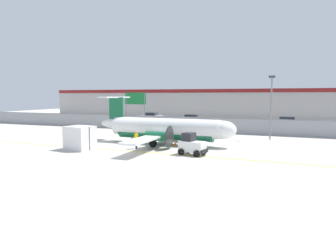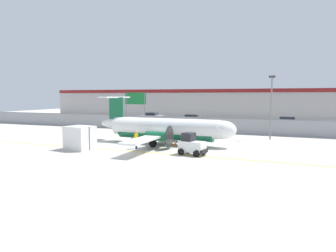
{
  "view_description": "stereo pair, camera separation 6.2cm",
  "coord_description": "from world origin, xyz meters",
  "px_view_note": "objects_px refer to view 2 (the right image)",
  "views": [
    {
      "loc": [
        12.07,
        -21.65,
        5.03
      ],
      "look_at": [
        0.52,
        7.89,
        1.8
      ],
      "focal_mm": 32.0,
      "sensor_mm": 36.0,
      "label": 1
    },
    {
      "loc": [
        12.13,
        -21.63,
        5.03
      ],
      "look_at": [
        0.52,
        7.89,
        1.8
      ],
      "focal_mm": 32.0,
      "sensor_mm": 36.0,
      "label": 2
    }
  ],
  "objects_px": {
    "parked_car_1": "(191,119)",
    "baggage_tug": "(192,145)",
    "traffic_cone_near_right": "(132,139)",
    "traffic_cone_far_left": "(190,143)",
    "traffic_cone_near_left": "(175,143)",
    "parked_car_0": "(152,117)",
    "ground_crew_worker": "(136,139)",
    "highway_sign": "(135,101)",
    "commuter_airplane": "(167,129)",
    "cargo_container": "(80,138)",
    "parked_car_2": "(236,124)",
    "apron_light_pole": "(271,102)",
    "parked_car_3": "(286,122)"
  },
  "relations": [
    {
      "from": "commuter_airplane",
      "to": "traffic_cone_far_left",
      "type": "distance_m",
      "value": 2.99
    },
    {
      "from": "baggage_tug",
      "to": "traffic_cone_far_left",
      "type": "distance_m",
      "value": 4.22
    },
    {
      "from": "traffic_cone_near_right",
      "to": "commuter_airplane",
      "type": "bearing_deg",
      "value": -5.74
    },
    {
      "from": "traffic_cone_near_left",
      "to": "parked_car_2",
      "type": "height_order",
      "value": "parked_car_2"
    },
    {
      "from": "traffic_cone_near_right",
      "to": "traffic_cone_far_left",
      "type": "relative_size",
      "value": 1.0
    },
    {
      "from": "parked_car_1",
      "to": "baggage_tug",
      "type": "bearing_deg",
      "value": 104.1
    },
    {
      "from": "baggage_tug",
      "to": "parked_car_0",
      "type": "height_order",
      "value": "baggage_tug"
    },
    {
      "from": "ground_crew_worker",
      "to": "traffic_cone_far_left",
      "type": "height_order",
      "value": "ground_crew_worker"
    },
    {
      "from": "baggage_tug",
      "to": "ground_crew_worker",
      "type": "relative_size",
      "value": 1.48
    },
    {
      "from": "parked_car_1",
      "to": "highway_sign",
      "type": "distance_m",
      "value": 11.89
    },
    {
      "from": "traffic_cone_near_right",
      "to": "parked_car_1",
      "type": "height_order",
      "value": "parked_car_1"
    },
    {
      "from": "cargo_container",
      "to": "highway_sign",
      "type": "height_order",
      "value": "highway_sign"
    },
    {
      "from": "traffic_cone_near_left",
      "to": "highway_sign",
      "type": "xyz_separation_m",
      "value": [
        -11.49,
        13.58,
        3.83
      ]
    },
    {
      "from": "cargo_container",
      "to": "apron_light_pole",
      "type": "distance_m",
      "value": 21.19
    },
    {
      "from": "baggage_tug",
      "to": "traffic_cone_near_right",
      "type": "height_order",
      "value": "baggage_tug"
    },
    {
      "from": "traffic_cone_near_right",
      "to": "traffic_cone_near_left",
      "type": "bearing_deg",
      "value": -12.6
    },
    {
      "from": "traffic_cone_near_left",
      "to": "apron_light_pole",
      "type": "height_order",
      "value": "apron_light_pole"
    },
    {
      "from": "apron_light_pole",
      "to": "traffic_cone_near_left",
      "type": "bearing_deg",
      "value": -136.31
    },
    {
      "from": "baggage_tug",
      "to": "apron_light_pole",
      "type": "distance_m",
      "value": 13.62
    },
    {
      "from": "traffic_cone_far_left",
      "to": "parked_car_0",
      "type": "distance_m",
      "value": 30.37
    },
    {
      "from": "cargo_container",
      "to": "apron_light_pole",
      "type": "relative_size",
      "value": 0.37
    },
    {
      "from": "commuter_airplane",
      "to": "parked_car_0",
      "type": "height_order",
      "value": "commuter_airplane"
    },
    {
      "from": "parked_car_0",
      "to": "traffic_cone_near_left",
      "type": "bearing_deg",
      "value": -62.14
    },
    {
      "from": "commuter_airplane",
      "to": "cargo_container",
      "type": "relative_size",
      "value": 5.99
    },
    {
      "from": "baggage_tug",
      "to": "traffic_cone_near_left",
      "type": "xyz_separation_m",
      "value": [
        -2.84,
        3.61,
        -0.54
      ]
    },
    {
      "from": "traffic_cone_far_left",
      "to": "traffic_cone_near_right",
      "type": "bearing_deg",
      "value": 172.78
    },
    {
      "from": "commuter_airplane",
      "to": "highway_sign",
      "type": "height_order",
      "value": "highway_sign"
    },
    {
      "from": "cargo_container",
      "to": "traffic_cone_near_right",
      "type": "xyz_separation_m",
      "value": [
        2.13,
        6.22,
        -0.79
      ]
    },
    {
      "from": "parked_car_0",
      "to": "highway_sign",
      "type": "height_order",
      "value": "highway_sign"
    },
    {
      "from": "ground_crew_worker",
      "to": "highway_sign",
      "type": "distance_m",
      "value": 18.77
    },
    {
      "from": "traffic_cone_near_left",
      "to": "parked_car_0",
      "type": "bearing_deg",
      "value": 118.98
    },
    {
      "from": "ground_crew_worker",
      "to": "highway_sign",
      "type": "height_order",
      "value": "highway_sign"
    },
    {
      "from": "apron_light_pole",
      "to": "highway_sign",
      "type": "distance_m",
      "value": 20.81
    },
    {
      "from": "parked_car_1",
      "to": "parked_car_3",
      "type": "height_order",
      "value": "same"
    },
    {
      "from": "ground_crew_worker",
      "to": "cargo_container",
      "type": "xyz_separation_m",
      "value": [
        -4.74,
        -2.2,
        0.15
      ]
    },
    {
      "from": "parked_car_2",
      "to": "traffic_cone_near_left",
      "type": "bearing_deg",
      "value": 77.31
    },
    {
      "from": "traffic_cone_far_left",
      "to": "highway_sign",
      "type": "relative_size",
      "value": 0.12
    },
    {
      "from": "parked_car_2",
      "to": "parked_car_3",
      "type": "relative_size",
      "value": 0.98
    },
    {
      "from": "traffic_cone_near_right",
      "to": "baggage_tug",
      "type": "bearing_deg",
      "value": -30.14
    },
    {
      "from": "cargo_container",
      "to": "parked_car_0",
      "type": "distance_m",
      "value": 31.91
    },
    {
      "from": "parked_car_3",
      "to": "parked_car_2",
      "type": "bearing_deg",
      "value": 36.46
    },
    {
      "from": "commuter_airplane",
      "to": "baggage_tug",
      "type": "xyz_separation_m",
      "value": [
        4.02,
        -4.41,
        -0.75
      ]
    },
    {
      "from": "traffic_cone_far_left",
      "to": "parked_car_1",
      "type": "height_order",
      "value": "parked_car_1"
    },
    {
      "from": "traffic_cone_near_right",
      "to": "parked_car_0",
      "type": "xyz_separation_m",
      "value": [
        -8.99,
        24.94,
        0.58
      ]
    },
    {
      "from": "commuter_airplane",
      "to": "highway_sign",
      "type": "relative_size",
      "value": 2.91
    },
    {
      "from": "traffic_cone_near_left",
      "to": "parked_car_0",
      "type": "height_order",
      "value": "parked_car_0"
    },
    {
      "from": "parked_car_2",
      "to": "apron_light_pole",
      "type": "xyz_separation_m",
      "value": [
        5.26,
        -8.94,
        3.41
      ]
    },
    {
      "from": "baggage_tug",
      "to": "parked_car_3",
      "type": "bearing_deg",
      "value": 87.53
    },
    {
      "from": "ground_crew_worker",
      "to": "highway_sign",
      "type": "bearing_deg",
      "value": -84.59
    },
    {
      "from": "baggage_tug",
      "to": "traffic_cone_far_left",
      "type": "relative_size",
      "value": 3.93
    }
  ]
}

